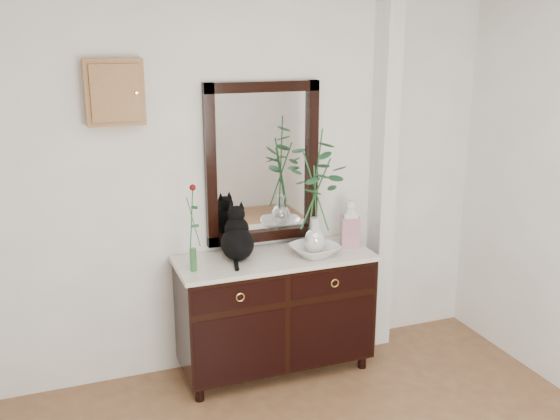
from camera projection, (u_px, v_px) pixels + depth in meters
name	position (u px, v px, depth m)	size (l,w,h in m)	color
wall_back	(248.00, 177.00, 4.24)	(3.60, 0.04, 2.70)	white
pilaster	(383.00, 169.00, 4.50)	(0.12, 0.20, 2.70)	white
sideboard	(275.00, 308.00, 4.28)	(1.33, 0.52, 0.82)	black
wall_mirror	(263.00, 164.00, 4.24)	(0.80, 0.06, 1.10)	black
key_cabinet	(114.00, 92.00, 3.75)	(0.35, 0.10, 0.40)	brown
cat	(237.00, 233.00, 4.09)	(0.25, 0.31, 0.36)	black
lotus_bowl	(315.00, 250.00, 4.19)	(0.31, 0.31, 0.08)	silver
vase_branches	(316.00, 191.00, 4.08)	(0.41, 0.41, 0.85)	silver
bud_vase_rose	(192.00, 227.00, 3.85)	(0.07, 0.07, 0.57)	#306435
ginger_jar	(350.00, 223.00, 4.35)	(0.13, 0.13, 0.34)	silver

